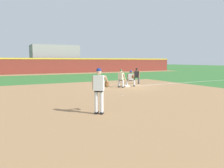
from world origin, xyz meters
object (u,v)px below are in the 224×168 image
object	(u,v)px
umpire	(137,75)
pitcher	(99,88)
baseball	(122,96)
first_baseman	(131,78)
baserunner	(121,78)
first_base_bag	(127,86)

from	to	relation	value
umpire	pitcher	bearing A→B (deg)	-131.41
baseball	first_baseman	bearing A→B (deg)	51.68
pitcher	baserunner	size ratio (longest dim) A/B	1.27
pitcher	umpire	size ratio (longest dim) A/B	1.27
baseball	pitcher	bearing A→B (deg)	-132.58
baseball	baserunner	distance (m)	4.51
first_base_bag	baserunner	xyz separation A→B (m)	(-0.75, -0.33, 0.75)
baserunner	umpire	xyz separation A→B (m)	(2.78, 1.86, 0.00)
first_baseman	baserunner	bearing A→B (deg)	-167.09
baserunner	umpire	size ratio (longest dim) A/B	1.00
pitcher	umpire	world-z (taller)	pitcher
first_baseman	pitcher	bearing A→B (deg)	-130.28
pitcher	umpire	xyz separation A→B (m)	(7.98, 9.05, -0.27)
baserunner	first_baseman	bearing A→B (deg)	12.91
umpire	baserunner	bearing A→B (deg)	-146.25
first_base_bag	baserunner	bearing A→B (deg)	-156.22
pitcher	first_baseman	bearing A→B (deg)	49.72
first_base_bag	first_baseman	distance (m)	0.78
pitcher	baserunner	distance (m)	8.88
first_base_bag	baseball	distance (m)	5.12
baserunner	first_base_bag	bearing A→B (deg)	23.78
baserunner	pitcher	bearing A→B (deg)	-125.86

